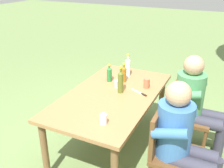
# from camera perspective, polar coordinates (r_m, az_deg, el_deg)

# --- Properties ---
(ground_plane) EXTENTS (24.00, 24.00, 0.00)m
(ground_plane) POSITION_cam_1_polar(r_m,az_deg,el_deg) (3.30, 0.00, -13.49)
(ground_plane) COLOR #6B844C
(dining_table) EXTENTS (1.69, 0.94, 0.73)m
(dining_table) POSITION_cam_1_polar(r_m,az_deg,el_deg) (2.95, 0.00, -3.60)
(dining_table) COLOR #A37547
(dining_table) RESTS_ON ground_plane
(chair_far_right) EXTENTS (0.45, 0.45, 0.87)m
(chair_far_right) POSITION_cam_1_polar(r_m,az_deg,el_deg) (2.52, 12.49, -13.89)
(chair_far_right) COLOR brown
(chair_far_right) RESTS_ON ground_plane
(chair_far_left) EXTENTS (0.45, 0.45, 0.87)m
(chair_far_left) POSITION_cam_1_polar(r_m,az_deg,el_deg) (3.15, 15.89, -5.86)
(chair_far_left) COLOR brown
(chair_far_left) RESTS_ON ground_plane
(person_in_white_shirt) EXTENTS (0.47, 0.61, 1.18)m
(person_in_white_shirt) POSITION_cam_1_polar(r_m,az_deg,el_deg) (2.41, 15.42, -11.31)
(person_in_white_shirt) COLOR #3D70B2
(person_in_white_shirt) RESTS_ON ground_plane
(person_in_plaid_shirt) EXTENTS (0.47, 0.61, 1.18)m
(person_in_plaid_shirt) POSITION_cam_1_polar(r_m,az_deg,el_deg) (3.06, 18.25, -3.52)
(person_in_plaid_shirt) COLOR #4C935B
(person_in_plaid_shirt) RESTS_ON ground_plane
(bottle_clear) EXTENTS (0.06, 0.06, 0.30)m
(bottle_clear) POSITION_cam_1_polar(r_m,az_deg,el_deg) (3.35, 3.53, 3.89)
(bottle_clear) COLOR white
(bottle_clear) RESTS_ON dining_table
(bottle_olive) EXTENTS (0.06, 0.06, 0.32)m
(bottle_olive) POSITION_cam_1_polar(r_m,az_deg,el_deg) (2.89, 1.92, 0.61)
(bottle_olive) COLOR #566623
(bottle_olive) RESTS_ON dining_table
(bottle_green) EXTENTS (0.06, 0.06, 0.23)m
(bottle_green) POSITION_cam_1_polar(r_m,az_deg,el_deg) (3.19, -0.61, 2.24)
(bottle_green) COLOR #287A38
(bottle_green) RESTS_ON dining_table
(bottle_amber) EXTENTS (0.06, 0.06, 0.24)m
(bottle_amber) POSITION_cam_1_polar(r_m,az_deg,el_deg) (3.18, 2.66, 2.28)
(bottle_amber) COLOR #996019
(bottle_amber) RESTS_ON dining_table
(cup_terracotta) EXTENTS (0.07, 0.07, 0.12)m
(cup_terracotta) POSITION_cam_1_polar(r_m,az_deg,el_deg) (3.06, 7.71, 0.17)
(cup_terracotta) COLOR #BC6B47
(cup_terracotta) RESTS_ON dining_table
(cup_white) EXTENTS (0.07, 0.07, 0.10)m
(cup_white) POSITION_cam_1_polar(r_m,az_deg,el_deg) (2.35, -1.93, -7.85)
(cup_white) COLOR white
(cup_white) RESTS_ON dining_table
(cup_steel) EXTENTS (0.07, 0.07, 0.09)m
(cup_steel) POSITION_cam_1_polar(r_m,az_deg,el_deg) (3.05, 1.13, 0.06)
(cup_steel) COLOR #B2B7BC
(cup_steel) RESTS_ON dining_table
(table_knife) EXTENTS (0.12, 0.23, 0.01)m
(table_knife) POSITION_cam_1_polar(r_m,az_deg,el_deg) (2.93, 6.28, -2.00)
(table_knife) COLOR silver
(table_knife) RESTS_ON dining_table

